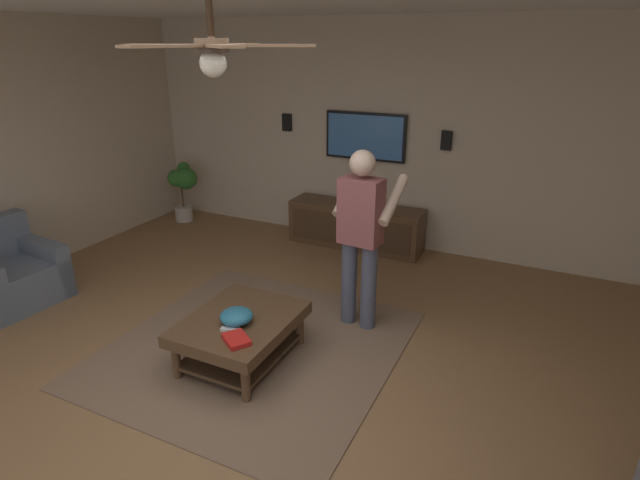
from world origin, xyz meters
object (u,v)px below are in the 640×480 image
(wall_speaker_right, at_px, (287,122))
(wall_speaker_left, at_px, (447,140))
(person_standing, at_px, (361,230))
(bowl, at_px, (236,316))
(remote_white, at_px, (230,330))
(ceiling_fan, at_px, (212,50))
(vase_round, at_px, (357,196))
(media_console, at_px, (356,226))
(potted_plant_tall, at_px, (183,185))
(tv, at_px, (365,136))
(coffee_table, at_px, (240,329))
(book, at_px, (237,339))
(armchair, at_px, (10,275))

(wall_speaker_right, bearing_deg, wall_speaker_left, -90.00)
(person_standing, xyz_separation_m, bowl, (-1.04, 0.63, -0.47))
(remote_white, height_order, ceiling_fan, ceiling_fan)
(bowl, height_order, vase_round, vase_round)
(person_standing, bearing_deg, wall_speaker_left, -1.62)
(bowl, xyz_separation_m, ceiling_fan, (-0.30, -0.18, 1.96))
(media_console, distance_m, potted_plant_tall, 2.61)
(tv, height_order, remote_white, tv)
(potted_plant_tall, relative_size, wall_speaker_left, 3.92)
(coffee_table, height_order, media_console, media_console)
(tv, relative_size, book, 4.69)
(potted_plant_tall, bearing_deg, wall_speaker_right, -73.74)
(tv, distance_m, wall_speaker_right, 1.11)
(bowl, distance_m, remote_white, 0.14)
(armchair, relative_size, wall_speaker_right, 3.95)
(book, xyz_separation_m, vase_round, (3.07, 0.28, 0.24))
(wall_speaker_left, bearing_deg, vase_round, 102.48)
(wall_speaker_right, bearing_deg, coffee_table, -158.04)
(tv, bearing_deg, coffee_table, 1.93)
(bowl, xyz_separation_m, wall_speaker_right, (3.07, 1.23, 1.01))
(coffee_table, height_order, bowl, bowl)
(media_console, relative_size, person_standing, 1.04)
(person_standing, distance_m, wall_speaker_left, 2.09)
(person_standing, distance_m, wall_speaker_right, 2.80)
(wall_speaker_right, bearing_deg, ceiling_fan, -157.26)
(book, bearing_deg, bowl, -21.45)
(vase_round, xyz_separation_m, wall_speaker_left, (0.22, -1.01, 0.74))
(book, xyz_separation_m, wall_speaker_right, (3.29, 1.38, 1.05))
(tv, xyz_separation_m, wall_speaker_left, (0.01, -1.00, 0.03))
(remote_white, bearing_deg, tv, 79.66)
(armchair, relative_size, remote_white, 5.79)
(tv, bearing_deg, person_standing, 20.46)
(armchair, relative_size, potted_plant_tall, 1.01)
(remote_white, xyz_separation_m, ceiling_fan, (-0.18, -0.16, 2.01))
(bowl, bearing_deg, tv, 2.32)
(coffee_table, xyz_separation_m, bowl, (-0.07, -0.02, 0.16))
(book, height_order, wall_speaker_right, wall_speaker_right)
(book, bearing_deg, media_console, -50.28)
(coffee_table, bearing_deg, media_console, 2.10)
(armchair, height_order, ceiling_fan, ceiling_fan)
(tv, bearing_deg, book, 4.78)
(wall_speaker_left, xyz_separation_m, ceiling_fan, (-3.37, 0.69, 1.03))
(book, bearing_deg, wall_speaker_right, -32.68)
(tv, relative_size, wall_speaker_right, 4.69)
(tv, distance_m, vase_round, 0.74)
(coffee_table, distance_m, book, 0.36)
(coffee_table, relative_size, wall_speaker_left, 4.55)
(person_standing, distance_m, vase_round, 1.98)
(person_standing, height_order, book, person_standing)
(coffee_table, relative_size, potted_plant_tall, 1.16)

